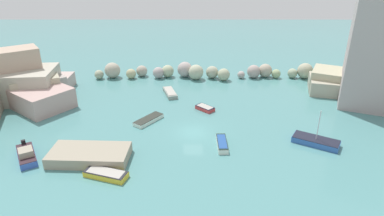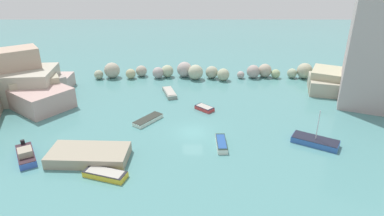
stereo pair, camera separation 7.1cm
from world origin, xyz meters
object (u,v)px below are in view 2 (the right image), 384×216
(stone_dock, at_px, (88,155))
(moored_boat_4, at_px, (147,120))
(moored_boat_5, at_px, (169,93))
(moored_boat_6, at_px, (105,174))
(moored_boat_3, at_px, (25,155))
(moored_boat_1, at_px, (314,141))
(moored_boat_2, at_px, (221,143))
(moored_boat_0, at_px, (204,108))

(stone_dock, relative_size, moored_boat_4, 1.90)
(moored_boat_4, height_order, moored_boat_5, moored_boat_5)
(moored_boat_6, bearing_deg, moored_boat_3, -0.89)
(moored_boat_5, bearing_deg, moored_boat_1, -146.84)
(stone_dock, xyz_separation_m, moored_boat_5, (7.41, 18.33, -0.27))
(moored_boat_4, xyz_separation_m, moored_boat_5, (2.25, 9.35, 0.06))
(stone_dock, height_order, moored_boat_3, moored_boat_3)
(moored_boat_1, height_order, moored_boat_3, moored_boat_1)
(moored_boat_3, bearing_deg, moored_boat_1, 65.10)
(moored_boat_1, bearing_deg, moored_boat_4, -165.52)
(stone_dock, bearing_deg, moored_boat_2, 11.04)
(moored_boat_0, relative_size, moored_boat_6, 0.62)
(moored_boat_5, bearing_deg, moored_boat_0, -153.70)
(moored_boat_4, bearing_deg, moored_boat_6, -156.26)
(stone_dock, relative_size, moored_boat_1, 1.52)
(moored_boat_4, bearing_deg, moored_boat_2, -87.45)
(moored_boat_0, xyz_separation_m, moored_boat_6, (-10.29, -15.63, 0.03))
(stone_dock, relative_size, moored_boat_6, 1.81)
(moored_boat_2, bearing_deg, moored_boat_5, -156.86)
(moored_boat_6, bearing_deg, moored_boat_2, -135.87)
(moored_boat_4, bearing_deg, moored_boat_0, -27.62)
(moored_boat_0, height_order, moored_boat_6, moored_boat_6)
(moored_boat_3, height_order, moored_boat_6, moored_boat_3)
(stone_dock, distance_m, moored_boat_2, 14.57)
(moored_boat_0, distance_m, moored_boat_6, 18.71)
(moored_boat_6, bearing_deg, moored_boat_0, -105.30)
(stone_dock, bearing_deg, moored_boat_5, 67.98)
(stone_dock, height_order, moored_boat_2, stone_dock)
(moored_boat_3, height_order, moored_boat_5, moored_boat_3)
(moored_boat_3, distance_m, moored_boat_6, 9.74)
(moored_boat_5, relative_size, moored_boat_6, 1.01)
(moored_boat_0, xyz_separation_m, moored_boat_2, (1.60, -9.81, 0.04))
(moored_boat_0, xyz_separation_m, moored_boat_4, (-7.53, -3.63, -0.03))
(moored_boat_0, distance_m, moored_boat_5, 7.79)
(moored_boat_3, xyz_separation_m, moored_boat_6, (9.21, -3.16, -0.19))
(moored_boat_5, bearing_deg, stone_dock, 141.58)
(moored_boat_0, xyz_separation_m, moored_boat_3, (-19.50, -12.47, 0.23))
(moored_boat_6, bearing_deg, stone_dock, -33.39)
(moored_boat_1, height_order, moored_boat_5, moored_boat_1)
(moored_boat_2, distance_m, moored_boat_3, 21.26)
(moored_boat_0, relative_size, moored_boat_1, 0.52)
(moored_boat_3, bearing_deg, stone_dock, 58.44)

